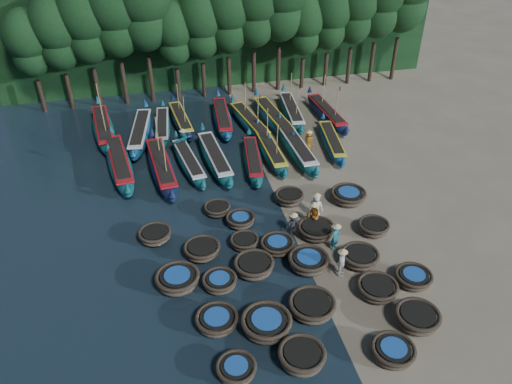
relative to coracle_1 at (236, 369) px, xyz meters
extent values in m
plane|color=gray|center=(5.09, 9.33, -0.39)|extent=(120.00, 120.00, 0.00)
cube|color=black|center=(5.09, 32.83, 4.61)|extent=(40.00, 3.00, 10.00)
ellipsoid|color=brown|center=(0.00, 0.00, -0.09)|extent=(2.09, 2.09, 0.60)
torus|color=#382E21|center=(0.00, 0.00, 0.19)|extent=(1.78, 1.78, 0.18)
cylinder|color=black|center=(0.00, 0.00, 0.23)|extent=(1.34, 1.34, 0.05)
cylinder|color=#1B4C98|center=(0.00, 0.00, 0.26)|extent=(1.03, 1.03, 0.04)
ellipsoid|color=brown|center=(2.88, -0.08, -0.01)|extent=(2.21, 2.21, 0.75)
torus|color=#382E21|center=(2.88, -0.08, 0.34)|extent=(2.13, 2.13, 0.23)
cylinder|color=black|center=(2.88, -0.08, 0.38)|extent=(1.60, 1.60, 0.07)
ellipsoid|color=brown|center=(6.89, -0.68, -0.08)|extent=(2.30, 2.30, 0.62)
torus|color=#382E21|center=(6.89, -0.68, 0.21)|extent=(2.00, 2.00, 0.19)
cylinder|color=black|center=(6.89, -0.68, 0.25)|extent=(1.52, 1.52, 0.06)
cylinder|color=#1B4C98|center=(6.89, -0.68, 0.29)|extent=(1.17, 1.17, 0.04)
ellipsoid|color=brown|center=(8.82, 0.77, -0.03)|extent=(2.08, 2.08, 0.73)
torus|color=#382E21|center=(8.82, 0.77, 0.32)|extent=(2.17, 2.17, 0.22)
cylinder|color=black|center=(8.82, 0.77, 0.36)|extent=(1.63, 1.63, 0.07)
ellipsoid|color=brown|center=(-0.37, 2.82, -0.09)|extent=(2.43, 2.43, 0.61)
torus|color=#382E21|center=(-0.37, 2.82, 0.20)|extent=(2.06, 2.06, 0.18)
cylinder|color=black|center=(-0.37, 2.82, 0.24)|extent=(1.57, 1.57, 0.06)
cylinder|color=#1B4C98|center=(-0.37, 2.82, 0.27)|extent=(1.21, 1.21, 0.04)
ellipsoid|color=brown|center=(1.83, 2.02, -0.01)|extent=(2.25, 2.25, 0.75)
torus|color=#382E21|center=(1.83, 2.02, 0.34)|extent=(2.41, 2.41, 0.23)
cylinder|color=black|center=(1.83, 2.02, 0.39)|extent=(1.83, 1.83, 0.07)
cylinder|color=#1B4C98|center=(1.83, 2.02, 0.43)|extent=(1.41, 1.41, 0.05)
ellipsoid|color=brown|center=(4.24, 2.59, -0.03)|extent=(2.24, 2.24, 0.72)
torus|color=#382E21|center=(4.24, 2.59, 0.31)|extent=(2.32, 2.32, 0.22)
cylinder|color=black|center=(4.24, 2.59, 0.35)|extent=(1.76, 1.76, 0.07)
ellipsoid|color=brown|center=(7.83, 3.00, -0.07)|extent=(2.30, 2.30, 0.63)
torus|color=#382E21|center=(7.83, 3.00, 0.23)|extent=(2.10, 2.10, 0.19)
cylinder|color=black|center=(7.83, 3.00, 0.26)|extent=(1.60, 1.60, 0.06)
ellipsoid|color=brown|center=(9.97, 3.31, -0.09)|extent=(1.89, 1.89, 0.60)
torus|color=#382E21|center=(9.97, 3.31, 0.19)|extent=(1.95, 1.95, 0.18)
cylinder|color=black|center=(9.97, 3.31, 0.23)|extent=(1.49, 1.49, 0.05)
cylinder|color=#1B4C98|center=(9.97, 3.31, 0.26)|extent=(1.14, 1.14, 0.04)
ellipsoid|color=brown|center=(-1.89, 5.84, -0.02)|extent=(2.77, 2.77, 0.74)
torus|color=#382E21|center=(-1.89, 5.84, 0.33)|extent=(2.31, 2.31, 0.23)
cylinder|color=black|center=(-1.89, 5.84, 0.38)|extent=(1.75, 1.75, 0.07)
cylinder|color=#1B4C98|center=(-1.89, 5.84, 0.42)|extent=(1.35, 1.35, 0.05)
ellipsoid|color=brown|center=(0.18, 5.27, -0.08)|extent=(1.72, 1.72, 0.62)
torus|color=#382E21|center=(0.18, 5.27, 0.22)|extent=(1.82, 1.82, 0.19)
cylinder|color=black|center=(0.18, 5.27, 0.25)|extent=(1.37, 1.37, 0.06)
cylinder|color=#1B4C98|center=(0.18, 5.27, 0.29)|extent=(1.05, 1.05, 0.04)
ellipsoid|color=brown|center=(2.14, 5.96, -0.03)|extent=(2.48, 2.48, 0.72)
torus|color=#382E21|center=(2.14, 5.96, 0.31)|extent=(2.17, 2.17, 0.22)
cylinder|color=black|center=(2.14, 5.96, 0.35)|extent=(1.64, 1.64, 0.07)
ellipsoid|color=brown|center=(5.05, 5.63, -0.02)|extent=(2.52, 2.52, 0.74)
torus|color=#382E21|center=(5.05, 5.63, 0.33)|extent=(2.21, 2.21, 0.22)
cylinder|color=black|center=(5.05, 5.63, 0.37)|extent=(1.67, 1.67, 0.07)
cylinder|color=#1B4C98|center=(5.05, 5.63, 0.42)|extent=(1.28, 1.28, 0.04)
ellipsoid|color=brown|center=(7.86, 5.32, -0.03)|extent=(2.35, 2.35, 0.71)
torus|color=#382E21|center=(7.86, 5.32, 0.30)|extent=(2.09, 2.09, 0.22)
cylinder|color=black|center=(7.86, 5.32, 0.35)|extent=(1.57, 1.57, 0.06)
ellipsoid|color=brown|center=(-0.34, 7.92, -0.06)|extent=(2.32, 2.32, 0.65)
torus|color=#382E21|center=(-0.34, 7.92, 0.24)|extent=(2.06, 2.06, 0.20)
cylinder|color=black|center=(-0.34, 7.92, 0.28)|extent=(1.56, 1.56, 0.06)
ellipsoid|color=brown|center=(2.08, 8.11, -0.10)|extent=(1.61, 1.61, 0.57)
torus|color=#382E21|center=(2.08, 8.11, 0.16)|extent=(1.65, 1.65, 0.17)
cylinder|color=black|center=(2.08, 8.11, 0.20)|extent=(1.24, 1.24, 0.05)
ellipsoid|color=brown|center=(3.80, 7.38, -0.08)|extent=(2.36, 2.36, 0.62)
torus|color=#382E21|center=(3.80, 7.38, 0.21)|extent=(1.93, 1.93, 0.19)
cylinder|color=black|center=(3.80, 7.38, 0.25)|extent=(1.46, 1.46, 0.06)
cylinder|color=#1B4C98|center=(3.80, 7.38, 0.29)|extent=(1.12, 1.12, 0.04)
ellipsoid|color=brown|center=(6.35, 8.16, -0.07)|extent=(2.62, 2.62, 0.64)
torus|color=#382E21|center=(6.35, 8.16, 0.24)|extent=(2.19, 2.19, 0.19)
cylinder|color=black|center=(6.35, 8.16, 0.27)|extent=(1.67, 1.67, 0.06)
ellipsoid|color=brown|center=(9.68, 7.61, -0.06)|extent=(2.13, 2.13, 0.66)
torus|color=#382E21|center=(9.68, 7.61, 0.25)|extent=(1.84, 1.84, 0.20)
cylinder|color=black|center=(9.68, 7.61, 0.29)|extent=(1.38, 1.38, 0.06)
ellipsoid|color=brown|center=(-2.79, 9.81, -0.08)|extent=(1.97, 1.97, 0.63)
torus|color=#382E21|center=(-2.79, 9.81, 0.22)|extent=(1.91, 1.91, 0.19)
cylinder|color=black|center=(-2.79, 9.81, 0.26)|extent=(1.44, 1.44, 0.06)
ellipsoid|color=brown|center=(1.10, 11.53, -0.11)|extent=(1.90, 1.90, 0.56)
torus|color=#382E21|center=(1.10, 11.53, 0.16)|extent=(1.65, 1.65, 0.17)
cylinder|color=black|center=(1.10, 11.53, 0.19)|extent=(1.24, 1.24, 0.05)
ellipsoid|color=brown|center=(2.26, 10.11, -0.09)|extent=(1.97, 1.97, 0.59)
torus|color=#382E21|center=(2.26, 10.11, 0.19)|extent=(1.77, 1.77, 0.18)
cylinder|color=black|center=(2.26, 10.11, 0.22)|extent=(1.33, 1.33, 0.05)
cylinder|color=#1B4C98|center=(2.26, 10.11, 0.26)|extent=(1.02, 1.02, 0.04)
ellipsoid|color=brown|center=(5.75, 11.65, -0.06)|extent=(2.12, 2.12, 0.65)
torus|color=#382E21|center=(5.75, 11.65, 0.24)|extent=(1.86, 1.86, 0.20)
cylinder|color=black|center=(5.75, 11.65, 0.28)|extent=(1.39, 1.39, 0.06)
ellipsoid|color=brown|center=(9.46, 10.96, -0.06)|extent=(2.63, 2.63, 0.66)
torus|color=#382E21|center=(9.46, 10.96, 0.25)|extent=(2.28, 2.28, 0.20)
cylinder|color=black|center=(9.46, 10.96, 0.30)|extent=(1.74, 1.74, 0.06)
cylinder|color=#1B4C98|center=(9.46, 10.96, 0.34)|extent=(1.34, 1.34, 0.04)
ellipsoid|color=#0E4F50|center=(-4.69, 18.04, 0.15)|extent=(2.63, 8.79, 1.08)
cone|color=#0E4F50|center=(-5.22, 22.23, 0.86)|extent=(0.48, 0.48, 0.65)
cone|color=#0E4F50|center=(-4.16, 13.85, 0.80)|extent=(0.48, 0.48, 0.54)
cube|color=#A6141A|center=(-4.69, 18.04, 0.61)|extent=(1.97, 6.80, 0.13)
cube|color=black|center=(-4.69, 18.04, 0.69)|extent=(1.57, 5.91, 0.11)
ellipsoid|color=#101D3C|center=(-1.87, 16.91, 0.15)|extent=(2.32, 8.74, 1.08)
cone|color=#101D3C|center=(-2.25, 21.11, 0.85)|extent=(0.48, 0.48, 0.65)
cone|color=#101D3C|center=(-1.50, 12.72, 0.80)|extent=(0.48, 0.48, 0.54)
cube|color=#A6141A|center=(-1.87, 16.91, 0.61)|extent=(1.73, 6.77, 0.13)
cube|color=black|center=(-1.87, 16.91, 0.69)|extent=(1.36, 5.88, 0.11)
cylinder|color=#997F4C|center=(-1.88, 18.21, 1.88)|extent=(0.08, 0.26, 3.02)
cylinder|color=#997F4C|center=(-1.62, 15.31, 1.88)|extent=(0.08, 0.26, 3.02)
plane|color=red|center=(-1.46, 15.32, 3.20)|extent=(0.00, 0.38, 0.38)
ellipsoid|color=#0E4F50|center=(0.03, 17.26, 0.07)|extent=(2.39, 7.38, 0.91)
cone|color=#0E4F50|center=(-0.50, 20.76, 0.66)|extent=(0.40, 0.40, 0.55)
cone|color=#0E4F50|center=(0.57, 13.75, 0.61)|extent=(0.40, 0.40, 0.45)
cube|color=silver|center=(0.03, 17.26, 0.45)|extent=(1.79, 5.71, 0.11)
cube|color=black|center=(0.03, 17.26, 0.52)|extent=(1.44, 4.96, 0.09)
ellipsoid|color=#0E4F50|center=(1.91, 17.36, 0.12)|extent=(2.14, 8.23, 1.02)
cone|color=#0E4F50|center=(1.58, 21.31, 0.78)|extent=(0.45, 0.45, 0.61)
cone|color=#0E4F50|center=(2.24, 13.41, 0.73)|extent=(0.45, 0.45, 0.51)
cube|color=silver|center=(1.91, 17.36, 0.55)|extent=(1.59, 6.37, 0.12)
cube|color=black|center=(1.91, 17.36, 0.63)|extent=(1.25, 5.54, 0.10)
ellipsoid|color=#0E4F50|center=(4.50, 16.57, 0.05)|extent=(2.20, 7.18, 0.88)
cone|color=#0E4F50|center=(4.96, 19.98, 0.63)|extent=(0.39, 0.39, 0.53)
cone|color=#0E4F50|center=(4.05, 13.15, 0.58)|extent=(0.39, 0.39, 0.44)
cube|color=#A6141A|center=(4.50, 16.57, 0.42)|extent=(1.64, 5.55, 0.11)
cube|color=black|center=(4.50, 16.57, 0.50)|extent=(1.31, 4.82, 0.09)
ellipsoid|color=#0E4F50|center=(5.99, 17.56, 0.09)|extent=(1.52, 7.64, 0.95)
cone|color=#0E4F50|center=(5.92, 21.27, 0.71)|extent=(0.42, 0.42, 0.57)
cone|color=#0E4F50|center=(6.06, 13.85, 0.66)|extent=(0.42, 0.42, 0.48)
cube|color=gold|center=(5.99, 17.56, 0.49)|extent=(1.11, 5.92, 0.11)
cube|color=black|center=(5.99, 17.56, 0.56)|extent=(0.84, 5.15, 0.10)
cylinder|color=#997F4C|center=(6.07, 18.71, 1.61)|extent=(0.07, 0.23, 2.66)
cylinder|color=#997F4C|center=(6.12, 16.14, 1.61)|extent=(0.07, 0.23, 2.66)
plane|color=red|center=(6.26, 16.14, 2.77)|extent=(0.00, 0.33, 0.33)
ellipsoid|color=#0E4F50|center=(7.94, 17.41, 0.14)|extent=(1.81, 8.45, 1.05)
cone|color=#0E4F50|center=(7.79, 21.50, 0.82)|extent=(0.46, 0.46, 0.63)
cone|color=#0E4F50|center=(8.09, 13.32, 0.77)|extent=(0.46, 0.46, 0.52)
cube|color=silver|center=(7.94, 17.41, 0.58)|extent=(1.34, 6.54, 0.13)
cube|color=black|center=(7.94, 17.41, 0.66)|extent=(1.02, 5.69, 0.10)
ellipsoid|color=navy|center=(10.85, 17.76, 0.05)|extent=(2.24, 7.20, 0.89)
cone|color=navy|center=(11.32, 21.19, 0.63)|extent=(0.39, 0.39, 0.53)
cone|color=navy|center=(10.38, 14.34, 0.59)|extent=(0.39, 0.39, 0.44)
cube|color=gold|center=(10.85, 17.76, 0.43)|extent=(1.67, 5.57, 0.11)
cube|color=black|center=(10.85, 17.76, 0.50)|extent=(1.34, 4.83, 0.09)
ellipsoid|color=#0E4F50|center=(-5.88, 23.72, 0.15)|extent=(2.51, 8.78, 1.08)
cone|color=#0E4F50|center=(-6.35, 27.91, 0.86)|extent=(0.48, 0.48, 0.65)
cone|color=#0E4F50|center=(-5.41, 19.52, 0.80)|extent=(0.48, 0.48, 0.54)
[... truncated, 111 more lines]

